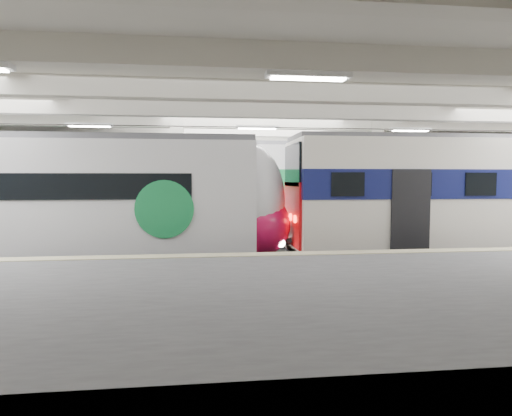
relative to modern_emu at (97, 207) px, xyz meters
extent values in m
cube|color=black|center=(5.33, 0.00, -2.20)|extent=(36.00, 24.00, 0.10)
cube|color=silver|center=(5.33, 0.00, 3.40)|extent=(36.00, 24.00, 0.20)
cube|color=beige|center=(5.33, 10.00, 0.60)|extent=(30.00, 0.10, 5.50)
cube|color=beige|center=(5.33, -10.00, 0.60)|extent=(30.00, 0.10, 5.50)
cube|color=#4F4F51|center=(5.33, -6.50, -1.60)|extent=(30.00, 7.00, 1.10)
cube|color=#BEB387|center=(5.33, -3.25, -1.04)|extent=(30.00, 0.50, 0.02)
cube|color=beige|center=(2.33, 3.00, 0.60)|extent=(0.50, 0.50, 5.50)
cube|color=beige|center=(10.33, 3.00, 0.60)|extent=(0.50, 0.50, 5.50)
cube|color=beige|center=(5.33, 0.00, 3.10)|extent=(30.00, 18.00, 0.50)
cube|color=#59544C|center=(5.33, 0.00, -2.07)|extent=(30.00, 1.52, 0.16)
cube|color=#59544C|center=(5.33, 5.50, -2.07)|extent=(30.00, 1.52, 0.16)
cylinder|color=black|center=(5.33, 0.00, 2.55)|extent=(30.00, 0.03, 0.03)
cylinder|color=black|center=(5.33, 5.50, 2.55)|extent=(30.00, 0.03, 0.03)
cube|color=white|center=(5.33, -2.00, 2.77)|extent=(26.00, 8.40, 0.12)
cube|color=silver|center=(-1.19, 0.00, 0.18)|extent=(12.22, 2.73, 3.67)
ellipsoid|color=silver|center=(4.92, 0.00, 0.18)|extent=(2.16, 2.67, 3.59)
ellipsoid|color=#C31045|center=(5.04, 0.00, -0.62)|extent=(2.29, 2.73, 2.20)
cylinder|color=#198C47|center=(2.23, -1.39, 0.00)|extent=(1.69, 0.06, 1.69)
cube|color=#4C4C51|center=(-1.19, 0.00, 2.12)|extent=(12.22, 2.24, 0.20)
cube|color=black|center=(-1.19, 0.00, -1.80)|extent=(12.22, 1.91, 0.70)
cube|color=white|center=(13.01, 0.00, 0.26)|extent=(13.38, 2.93, 3.81)
cube|color=navy|center=(13.01, 0.00, 0.71)|extent=(13.42, 2.99, 0.93)
cube|color=red|center=(6.28, 0.00, -0.28)|extent=(0.08, 2.49, 2.10)
cube|color=black|center=(6.28, 0.00, 1.32)|extent=(0.08, 2.35, 1.37)
cube|color=#4C4C51|center=(13.01, 0.00, 2.24)|extent=(13.38, 2.29, 0.16)
cube|color=black|center=(13.01, 0.00, -1.80)|extent=(13.38, 2.05, 0.70)
cube|color=silver|center=(2.49, 5.50, 0.34)|extent=(14.71, 3.14, 3.98)
cube|color=#198C47|center=(2.49, 5.50, 0.87)|extent=(14.75, 3.21, 0.84)
cube|color=#4C4C51|center=(2.49, 5.50, 2.44)|extent=(14.70, 2.62, 0.16)
cube|color=black|center=(2.49, 5.50, -1.85)|extent=(14.70, 2.83, 0.60)
camera|label=1|loc=(3.42, -13.93, 0.87)|focal=30.00mm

